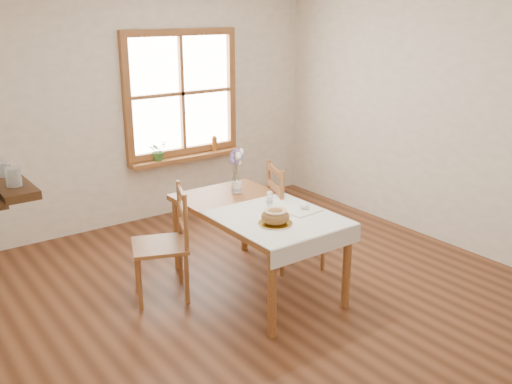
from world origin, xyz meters
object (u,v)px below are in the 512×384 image
bread_plate (275,223)px  dining_table (256,218)px  chair_right (296,215)px  flower_vase (237,188)px  chair_left (159,244)px

bread_plate → dining_table: bearing=74.8°
chair_right → flower_vase: 0.64m
chair_left → flower_vase: bearing=118.1°
flower_vase → chair_left: bearing=-173.0°
dining_table → flower_vase: bearing=77.0°
bread_plate → chair_left: bearing=130.6°
bread_plate → chair_right: bearing=39.2°
chair_left → flower_vase: size_ratio=9.32×
dining_table → chair_left: bearing=155.7°
dining_table → chair_right: chair_right is taller
chair_left → chair_right: bearing=103.4°
chair_right → bread_plate: size_ratio=3.86×
chair_right → bread_plate: 0.95m
chair_right → flower_vase: chair_right is taller
dining_table → chair_left: size_ratio=1.63×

